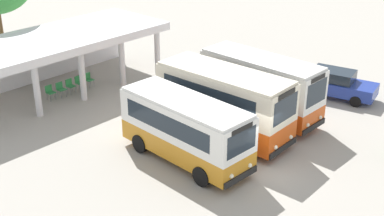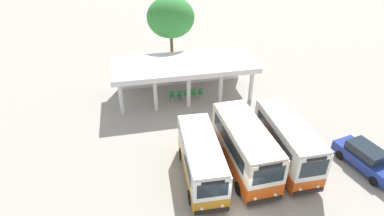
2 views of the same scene
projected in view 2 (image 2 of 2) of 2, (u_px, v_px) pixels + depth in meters
The scene contains 12 objects.
ground_plane at pixel (237, 209), 18.55m from camera, with size 180.00×180.00×0.00m, color #A39E93.
city_bus_nearest_orange at pixel (201, 158), 19.90m from camera, with size 2.46×6.68×2.99m.
city_bus_second_in_row at pixel (245, 147), 20.55m from camera, with size 2.65×7.05×3.42m.
city_bus_middle_cream at pixel (287, 141), 21.12m from camera, with size 2.29×6.81×3.33m.
parked_car_flank at pixel (366, 158), 21.19m from camera, with size 2.66×4.78×1.62m.
terminal_canopy at pixel (183, 68), 29.32m from camera, with size 13.04×5.42×3.40m.
waiting_chair_end_by_column at pixel (172, 95), 29.14m from camera, with size 0.45×0.45×0.86m.
waiting_chair_second_from_end at pixel (179, 95), 29.21m from camera, with size 0.45×0.45×0.86m.
waiting_chair_middle_seat at pixel (186, 94), 29.35m from camera, with size 0.45×0.45×0.86m.
waiting_chair_fourth_seat at pixel (193, 93), 29.50m from camera, with size 0.45×0.45×0.86m.
waiting_chair_fifth_seat at pixel (200, 92), 29.61m from camera, with size 0.45×0.45×0.86m.
roadside_tree_behind_canopy at pixel (171, 17), 32.52m from camera, with size 4.98×4.98×7.86m.
Camera 2 is at (-5.22, -11.75, 14.90)m, focal length 29.25 mm.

